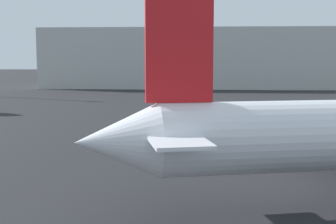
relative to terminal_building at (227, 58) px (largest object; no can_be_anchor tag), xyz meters
name	(u,v)px	position (x,y,z in m)	size (l,w,h in m)	color
terminal_building	(227,58)	(0.00, 0.00, 0.00)	(92.53, 21.80, 14.76)	#B7B7B2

